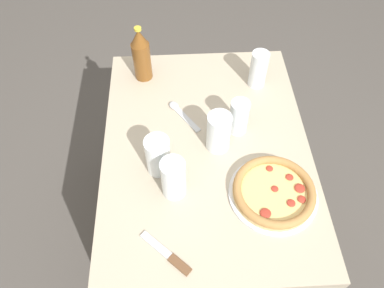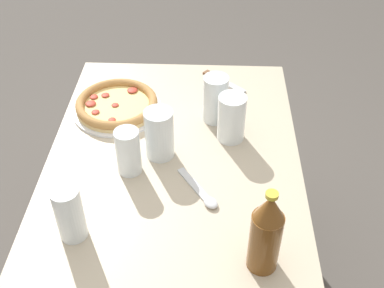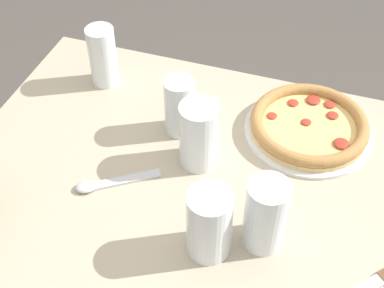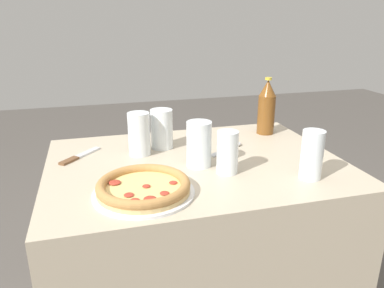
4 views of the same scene
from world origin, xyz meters
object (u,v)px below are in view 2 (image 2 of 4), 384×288
object	(u,v)px
spoon	(203,195)
glass_orange_juice	(70,215)
beer_bottle	(266,233)
knife	(222,81)
pizza_veggie	(117,105)
glass_lemonade	(159,136)
glass_iced_tea	(128,153)
glass_water	(215,101)
glass_cola	(231,120)

from	to	relation	value
spoon	glass_orange_juice	bearing A→B (deg)	114.14
beer_bottle	spoon	size ratio (longest dim) A/B	1.46
glass_orange_juice	beer_bottle	world-z (taller)	beer_bottle
spoon	knife	bearing A→B (deg)	-5.55
pizza_veggie	knife	bearing A→B (deg)	-62.18
pizza_veggie	glass_lemonade	world-z (taller)	glass_lemonade
glass_iced_tea	knife	xyz separation A→B (m)	(0.45, -0.26, -0.06)
pizza_veggie	glass_water	bearing A→B (deg)	-95.96
glass_cola	glass_water	distance (m)	0.10
beer_bottle	knife	bearing A→B (deg)	6.46
knife	pizza_veggie	bearing A→B (deg)	117.82
pizza_veggie	glass_orange_juice	size ratio (longest dim) A/B	1.89
glass_water	glass_iced_tea	size ratio (longest dim) A/B	1.12
glass_orange_juice	glass_lemonade	bearing A→B (deg)	-31.49
glass_orange_juice	beer_bottle	size ratio (longest dim) A/B	0.65
glass_orange_juice	spoon	world-z (taller)	glass_orange_juice
pizza_veggie	glass_iced_tea	world-z (taller)	glass_iced_tea
glass_orange_juice	spoon	xyz separation A→B (m)	(0.14, -0.31, -0.06)
glass_cola	glass_lemonade	bearing A→B (deg)	113.01
glass_iced_tea	beer_bottle	world-z (taller)	beer_bottle
glass_water	beer_bottle	xyz separation A→B (m)	(-0.54, -0.11, 0.04)
pizza_veggie	glass_lemonade	distance (m)	0.27
glass_orange_juice	spoon	distance (m)	0.34
glass_iced_tea	knife	size ratio (longest dim) A/B	0.91
pizza_veggie	spoon	size ratio (longest dim) A/B	1.78
beer_bottle	pizza_veggie	bearing A→B (deg)	36.49
glass_iced_tea	beer_bottle	distance (m)	0.46
glass_iced_tea	beer_bottle	size ratio (longest dim) A/B	0.58
glass_cola	glass_iced_tea	bearing A→B (deg)	118.66
glass_lemonade	spoon	size ratio (longest dim) A/B	0.94
pizza_veggie	glass_lemonade	xyz separation A→B (m)	(-0.21, -0.16, 0.05)
pizza_veggie	glass_cola	xyz separation A→B (m)	(-0.12, -0.36, 0.05)
glass_lemonade	beer_bottle	size ratio (longest dim) A/B	0.64
glass_water	glass_orange_juice	size ratio (longest dim) A/B	1.01
glass_water	glass_lemonade	xyz separation A→B (m)	(-0.18, 0.16, 0.00)
glass_lemonade	knife	world-z (taller)	glass_lemonade
glass_lemonade	knife	bearing A→B (deg)	-24.99
glass_cola	glass_orange_juice	size ratio (longest dim) A/B	0.97
pizza_veggie	glass_cola	bearing A→B (deg)	-108.70
knife	spoon	distance (m)	0.55
glass_cola	knife	world-z (taller)	glass_cola
beer_bottle	glass_cola	bearing A→B (deg)	7.91
glass_cola	glass_orange_juice	bearing A→B (deg)	134.90
glass_orange_juice	spoon	bearing A→B (deg)	-65.86
glass_orange_juice	glass_iced_tea	distance (m)	0.25
pizza_veggie	knife	xyz separation A→B (m)	(0.18, -0.34, -0.02)
glass_cola	beer_bottle	size ratio (longest dim) A/B	0.63
knife	spoon	xyz separation A→B (m)	(-0.54, 0.05, 0.00)
glass_iced_tea	glass_water	bearing A→B (deg)	-43.89
glass_water	spoon	bearing A→B (deg)	175.14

